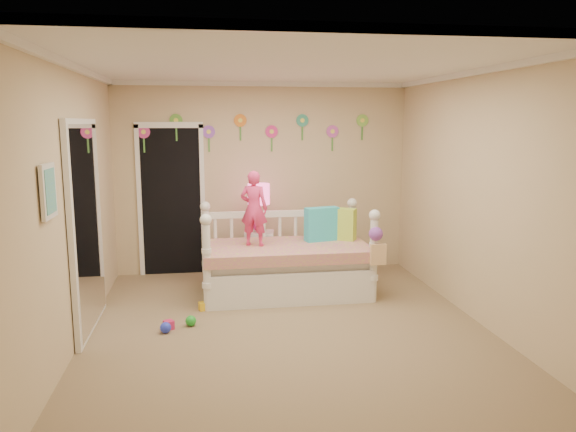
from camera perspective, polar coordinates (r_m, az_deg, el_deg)
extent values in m
cube|color=#7F684C|center=(5.69, -0.09, -11.53)|extent=(4.00, 4.50, 0.01)
cube|color=white|center=(5.33, -0.10, 15.50)|extent=(4.00, 4.50, 0.01)
cube|color=tan|center=(7.57, -2.63, 3.94)|extent=(4.00, 0.01, 2.60)
cube|color=tan|center=(5.44, -21.43, 0.98)|extent=(0.01, 4.50, 2.60)
cube|color=tan|center=(5.99, 19.20, 1.86)|extent=(0.01, 4.50, 2.60)
cube|color=#29BFCE|center=(6.80, 3.53, -0.85)|extent=(0.44, 0.24, 0.42)
cube|color=#B6DC43|center=(6.89, 5.32, -0.81)|extent=(0.44, 0.36, 0.40)
imported|color=#EE3673|center=(6.49, -3.57, 0.79)|extent=(0.38, 0.31, 0.90)
cube|color=white|center=(7.34, -3.02, -4.05)|extent=(0.42, 0.34, 0.63)
sphere|color=#DF1D80|center=(7.25, -3.04, -0.95)|extent=(0.17, 0.17, 0.17)
cylinder|color=#DF1D80|center=(7.22, -3.06, 0.48)|extent=(0.03, 0.03, 0.37)
cylinder|color=#FF4C99|center=(7.18, -3.07, 2.31)|extent=(0.29, 0.29, 0.27)
cube|color=black|center=(7.56, -12.06, 1.70)|extent=(0.90, 0.04, 2.07)
cube|color=white|center=(5.76, -20.24, -1.02)|extent=(0.07, 1.30, 2.10)
cube|color=white|center=(4.53, -23.72, 2.39)|extent=(0.05, 0.34, 0.42)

